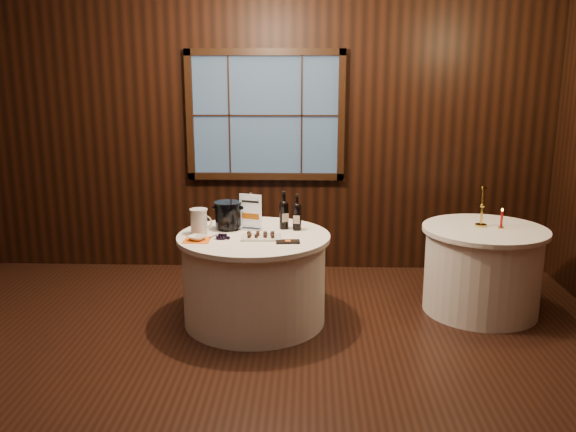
{
  "coord_description": "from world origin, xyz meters",
  "views": [
    {
      "loc": [
        0.46,
        -3.89,
        2.12
      ],
      "look_at": [
        0.29,
        0.9,
        0.96
      ],
      "focal_mm": 38.0,
      "sensor_mm": 36.0,
      "label": 1
    }
  ],
  "objects_px": {
    "chocolate_plate": "(261,236)",
    "red_candle": "(501,221)",
    "ice_bucket": "(228,215)",
    "port_bottle_left": "(284,213)",
    "grape_bunch": "(223,236)",
    "cracker_bowl": "(197,238)",
    "port_bottle_right": "(297,215)",
    "glass_pitcher": "(199,221)",
    "main_table": "(254,278)",
    "sign_stand": "(251,217)",
    "side_table": "(482,269)",
    "brass_candlestick": "(482,212)",
    "chocolate_box": "(288,242)"
  },
  "relations": [
    {
      "from": "main_table",
      "to": "chocolate_box",
      "type": "relative_size",
      "value": 6.75
    },
    {
      "from": "port_bottle_left",
      "to": "glass_pitcher",
      "type": "xyz_separation_m",
      "value": [
        -0.7,
        -0.19,
        -0.03
      ]
    },
    {
      "from": "port_bottle_left",
      "to": "side_table",
      "type": "bearing_deg",
      "value": -17.15
    },
    {
      "from": "brass_candlestick",
      "to": "main_table",
      "type": "bearing_deg",
      "value": -169.87
    },
    {
      "from": "port_bottle_left",
      "to": "ice_bucket",
      "type": "relative_size",
      "value": 1.37
    },
    {
      "from": "main_table",
      "to": "side_table",
      "type": "bearing_deg",
      "value": 8.53
    },
    {
      "from": "ice_bucket",
      "to": "main_table",
      "type": "bearing_deg",
      "value": -35.73
    },
    {
      "from": "main_table",
      "to": "sign_stand",
      "type": "relative_size",
      "value": 3.94
    },
    {
      "from": "side_table",
      "to": "red_candle",
      "type": "relative_size",
      "value": 6.12
    },
    {
      "from": "port_bottle_right",
      "to": "glass_pitcher",
      "type": "bearing_deg",
      "value": -163.89
    },
    {
      "from": "sign_stand",
      "to": "red_candle",
      "type": "xyz_separation_m",
      "value": [
        2.16,
        0.13,
        -0.04
      ]
    },
    {
      "from": "chocolate_plate",
      "to": "red_candle",
      "type": "relative_size",
      "value": 1.86
    },
    {
      "from": "ice_bucket",
      "to": "cracker_bowl",
      "type": "height_order",
      "value": "ice_bucket"
    },
    {
      "from": "port_bottle_left",
      "to": "chocolate_plate",
      "type": "relative_size",
      "value": 1.01
    },
    {
      "from": "side_table",
      "to": "red_candle",
      "type": "height_order",
      "value": "red_candle"
    },
    {
      "from": "grape_bunch",
      "to": "cracker_bowl",
      "type": "bearing_deg",
      "value": -166.67
    },
    {
      "from": "sign_stand",
      "to": "grape_bunch",
      "type": "xyz_separation_m",
      "value": [
        -0.21,
        -0.29,
        -0.09
      ]
    },
    {
      "from": "chocolate_plate",
      "to": "grape_bunch",
      "type": "relative_size",
      "value": 1.78
    },
    {
      "from": "grape_bunch",
      "to": "glass_pitcher",
      "type": "xyz_separation_m",
      "value": [
        -0.22,
        0.15,
        0.09
      ]
    },
    {
      "from": "chocolate_plate",
      "to": "cracker_bowl",
      "type": "bearing_deg",
      "value": -171.55
    },
    {
      "from": "sign_stand",
      "to": "port_bottle_right",
      "type": "xyz_separation_m",
      "value": [
        0.39,
        0.01,
        0.03
      ]
    },
    {
      "from": "side_table",
      "to": "ice_bucket",
      "type": "height_order",
      "value": "ice_bucket"
    },
    {
      "from": "side_table",
      "to": "ice_bucket",
      "type": "xyz_separation_m",
      "value": [
        -2.24,
        -0.13,
        0.51
      ]
    },
    {
      "from": "sign_stand",
      "to": "cracker_bowl",
      "type": "xyz_separation_m",
      "value": [
        -0.41,
        -0.34,
        -0.09
      ]
    },
    {
      "from": "port_bottle_left",
      "to": "cracker_bowl",
      "type": "distance_m",
      "value": 0.8
    },
    {
      "from": "ice_bucket",
      "to": "red_candle",
      "type": "height_order",
      "value": "ice_bucket"
    },
    {
      "from": "glass_pitcher",
      "to": "red_candle",
      "type": "distance_m",
      "value": 2.6
    },
    {
      "from": "chocolate_plate",
      "to": "red_candle",
      "type": "height_order",
      "value": "red_candle"
    },
    {
      "from": "grape_bunch",
      "to": "brass_candlestick",
      "type": "bearing_deg",
      "value": 12.55
    },
    {
      "from": "main_table",
      "to": "glass_pitcher",
      "type": "distance_m",
      "value": 0.67
    },
    {
      "from": "port_bottle_left",
      "to": "glass_pitcher",
      "type": "bearing_deg",
      "value": 175.29
    },
    {
      "from": "sign_stand",
      "to": "chocolate_box",
      "type": "distance_m",
      "value": 0.52
    },
    {
      "from": "port_bottle_right",
      "to": "glass_pitcher",
      "type": "height_order",
      "value": "port_bottle_right"
    },
    {
      "from": "chocolate_box",
      "to": "side_table",
      "type": "bearing_deg",
      "value": 12.75
    },
    {
      "from": "sign_stand",
      "to": "brass_candlestick",
      "type": "distance_m",
      "value": 2.02
    },
    {
      "from": "chocolate_box",
      "to": "glass_pitcher",
      "type": "bearing_deg",
      "value": 157.73
    },
    {
      "from": "side_table",
      "to": "port_bottle_left",
      "type": "bearing_deg",
      "value": -176.94
    },
    {
      "from": "side_table",
      "to": "grape_bunch",
      "type": "distance_m",
      "value": 2.32
    },
    {
      "from": "side_table",
      "to": "chocolate_plate",
      "type": "bearing_deg",
      "value": -167.96
    },
    {
      "from": "brass_candlestick",
      "to": "red_candle",
      "type": "distance_m",
      "value": 0.18
    },
    {
      "from": "glass_pitcher",
      "to": "port_bottle_left",
      "type": "bearing_deg",
      "value": 34.16
    },
    {
      "from": "chocolate_box",
      "to": "red_candle",
      "type": "distance_m",
      "value": 1.91
    },
    {
      "from": "port_bottle_left",
      "to": "grape_bunch",
      "type": "height_order",
      "value": "port_bottle_left"
    },
    {
      "from": "main_table",
      "to": "glass_pitcher",
      "type": "height_order",
      "value": "glass_pitcher"
    },
    {
      "from": "side_table",
      "to": "port_bottle_right",
      "type": "bearing_deg",
      "value": -175.32
    },
    {
      "from": "red_candle",
      "to": "sign_stand",
      "type": "bearing_deg",
      "value": -176.6
    },
    {
      "from": "port_bottle_left",
      "to": "grape_bunch",
      "type": "bearing_deg",
      "value": -164.72
    },
    {
      "from": "main_table",
      "to": "sign_stand",
      "type": "height_order",
      "value": "sign_stand"
    },
    {
      "from": "ice_bucket",
      "to": "chocolate_plate",
      "type": "distance_m",
      "value": 0.43
    },
    {
      "from": "chocolate_plate",
      "to": "red_candle",
      "type": "xyz_separation_m",
      "value": [
        2.06,
        0.39,
        0.05
      ]
    }
  ]
}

